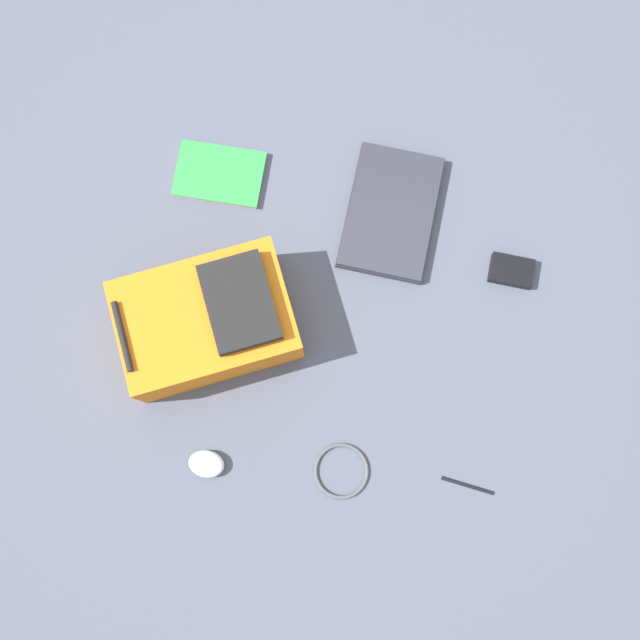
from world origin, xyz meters
name	(u,v)px	position (x,y,z in m)	size (l,w,h in m)	color
ground_plane	(318,306)	(0.00, 0.00, 0.00)	(3.55, 3.55, 0.00)	#4C5160
backpack	(209,320)	(0.09, -0.26, 0.09)	(0.43, 0.50, 0.20)	orange
laptop	(391,212)	(-0.28, 0.16, 0.02)	(0.37, 0.26, 0.03)	#24242C
book_blue	(219,174)	(-0.33, -0.32, 0.01)	(0.17, 0.24, 0.02)	silver
computer_mouse	(206,464)	(0.44, -0.22, 0.02)	(0.07, 0.09, 0.04)	silver
cable_coil	(341,471)	(0.41, 0.11, 0.01)	(0.14, 0.14, 0.01)	#4C4C51
power_brick	(511,271)	(-0.16, 0.49, 0.01)	(0.08, 0.11, 0.03)	black
pen_black	(468,486)	(0.41, 0.43, 0.00)	(0.01, 0.01, 0.13)	black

